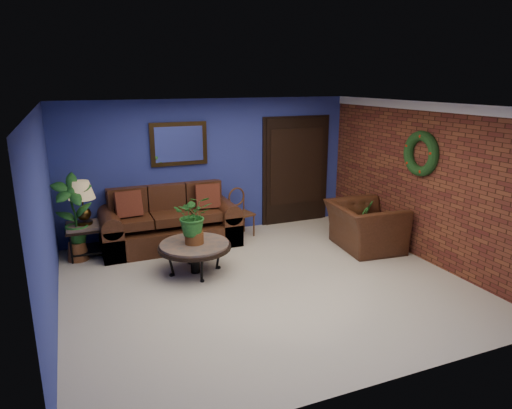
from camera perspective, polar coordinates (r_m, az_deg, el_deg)
name	(u,v)px	position (r m, az deg, el deg)	size (l,w,h in m)	color
floor	(265,282)	(6.67, 1.08, -9.72)	(5.50, 5.50, 0.00)	beige
wall_back	(211,167)	(8.54, -5.60, 4.66)	(5.50, 0.04, 2.50)	navy
wall_left	(45,222)	(5.76, -24.82, -1.98)	(0.04, 5.00, 2.50)	navy
wall_right_brick	(423,182)	(7.73, 20.18, 2.66)	(0.04, 5.00, 2.50)	brown
ceiling	(266,106)	(6.05, 1.20, 12.27)	(5.50, 5.00, 0.02)	silver
crown_molding	(429,106)	(7.56, 20.84, 11.39)	(0.03, 5.00, 0.14)	white
wall_mirror	(179,144)	(8.27, -9.62, 7.47)	(1.02, 0.06, 0.77)	#3D290F
closet_door	(296,171)	(9.20, 4.99, 4.18)	(1.44, 0.06, 2.18)	black
wreath	(421,154)	(7.65, 19.91, 5.99)	(0.72, 0.72, 0.16)	black
sofa	(170,226)	(8.16, -10.76, -2.63)	(2.33, 1.01, 1.05)	#462214
coffee_table	(195,247)	(6.90, -7.68, -5.26)	(1.09, 1.09, 0.47)	#4B4642
end_table	(86,232)	(7.96, -20.52, -3.21)	(0.61, 0.61, 0.56)	#4B4642
table_lamp	(82,198)	(7.80, -20.92, 0.82)	(0.42, 0.42, 0.69)	#3D290F
side_chair	(240,209)	(8.48, -2.05, -0.54)	(0.46, 0.46, 0.89)	#582F19
armchair	(365,226)	(8.05, 13.43, -2.66)	(1.21, 1.05, 0.78)	#462214
coffee_plant	(193,217)	(6.75, -7.82, -1.53)	(0.65, 0.60, 0.75)	brown
floor_plant	(364,220)	(8.39, 13.40, -1.94)	(0.38, 0.32, 0.77)	brown
tall_plant	(74,215)	(7.76, -21.82, -1.22)	(0.64, 0.46, 1.41)	brown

